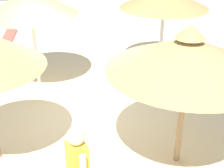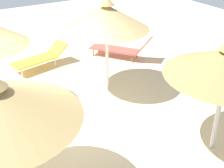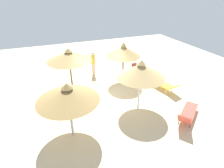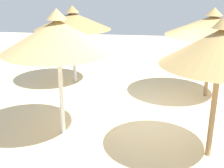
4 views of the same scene
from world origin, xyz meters
name	(u,v)px [view 1 (image 1 of 4)]	position (x,y,z in m)	size (l,w,h in m)	color
ground	(82,118)	(0.00, 0.00, -0.05)	(24.00, 24.00, 0.10)	beige
parasol_umbrella_near_left	(30,2)	(1.85, 1.09, 2.17)	(2.31, 2.31, 2.71)	white
parasol_umbrella_center	(188,54)	(-1.67, -1.67, 2.07)	(2.61, 2.61, 2.55)	olive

